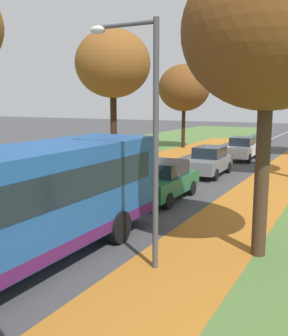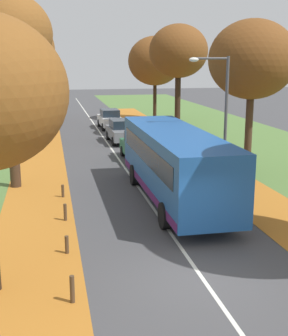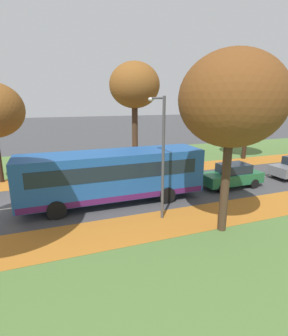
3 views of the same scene
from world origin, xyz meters
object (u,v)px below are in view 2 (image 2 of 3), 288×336
object	(u,v)px
tree_left_near	(6,36)
tree_right_near	(252,60)
car_white_third_in_line	(110,119)
tree_left_mid	(19,49)
tree_right_far	(155,61)
tree_right_mid	(178,52)
bus	(174,161)
car_grey_following	(121,131)
bollard_fourth	(65,212)
streetlamp_right	(219,107)
bollard_second	(72,289)
bollard_fifth	(63,191)
tree_left_far	(30,65)
car_green_lead	(139,147)
bollard_third	(67,245)

from	to	relation	value
tree_left_near	tree_right_near	xyz separation A→B (m)	(11.73, 0.31, -1.04)
tree_right_near	car_white_third_in_line	distance (m)	18.86
tree_left_mid	tree_right_far	world-z (taller)	tree_left_mid
tree_right_mid	bus	distance (m)	17.15
tree_left_mid	car_grey_following	distance (m)	8.92
tree_left_mid	bus	bearing A→B (deg)	-65.71
bollard_fourth	streetlamp_right	world-z (taller)	streetlamp_right
tree_right_near	bollard_second	world-z (taller)	tree_right_near
streetlamp_right	bollard_fifth	bearing A→B (deg)	-176.63
bollard_fourth	tree_right_far	bearing A→B (deg)	70.81
streetlamp_right	bus	bearing A→B (deg)	-145.13
tree_right_far	tree_left_far	bearing A→B (deg)	178.06
tree_right_near	bollard_fourth	world-z (taller)	tree_right_near
tree_right_mid	streetlamp_right	distance (m)	14.45
tree_left_far	bollard_fifth	size ratio (longest dim) A/B	13.04
tree_left_mid	bus	world-z (taller)	tree_left_mid
bollard_fourth	bollard_fifth	world-z (taller)	bollard_fourth
bollard_fifth	streetlamp_right	xyz separation A→B (m)	(7.20, 0.42, 3.45)
tree_right_mid	car_white_third_in_line	xyz separation A→B (m)	(-4.47, 5.50, -5.56)
streetlamp_right	car_white_third_in_line	world-z (taller)	streetlamp_right
tree_right_near	bollard_fifth	world-z (taller)	tree_right_near
tree_left_far	tree_left_mid	bearing A→B (deg)	-91.54
car_white_third_in_line	car_grey_following	bearing A→B (deg)	-90.61
bus	car_white_third_in_line	world-z (taller)	bus
bollard_fifth	car_green_lead	bearing A→B (deg)	55.65
bollard_fifth	streetlamp_right	world-z (taller)	streetlamp_right
tree_left_near	tree_right_mid	distance (m)	16.67
bollard_fourth	car_green_lead	size ratio (longest dim) A/B	0.15
tree_right_far	car_grey_following	xyz separation A→B (m)	(-5.05, -11.55, -4.82)
tree_left_mid	tree_right_mid	size ratio (longest dim) A/B	1.04
tree_right_near	bus	world-z (taller)	tree_right_near
tree_right_mid	tree_right_far	size ratio (longest dim) A/B	1.05
bollard_fifth	car_green_lead	world-z (taller)	car_green_lead
tree_left_far	bollard_fifth	world-z (taller)	tree_left_far
tree_right_far	bollard_second	world-z (taller)	tree_right_far
tree_left_near	bollard_second	world-z (taller)	tree_left_near
tree_left_near	tree_right_mid	bearing A→B (deg)	47.60
bollard_third	streetlamp_right	distance (m)	10.37
tree_left_far	tree_left_near	bearing A→B (deg)	-90.39
bollard_third	car_green_lead	distance (m)	13.86
bollard_fifth	car_white_third_in_line	xyz separation A→B (m)	(4.64, 20.00, 0.53)
car_green_lead	car_grey_following	xyz separation A→B (m)	(-0.13, 6.17, 0.00)
bollard_third	tree_left_far	bearing A→B (deg)	93.49
tree_left_far	car_green_lead	size ratio (longest dim) A/B	1.74
tree_left_near	tree_right_far	world-z (taller)	tree_left_near
tree_left_near	bollard_fourth	distance (m)	8.64
bollard_fifth	bollard_fourth	bearing A→B (deg)	-90.09
bollard_fourth	bollard_fifth	distance (m)	3.06
bollard_fifth	car_white_third_in_line	distance (m)	20.54
car_white_third_in_line	tree_left_far	bearing A→B (deg)	142.90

